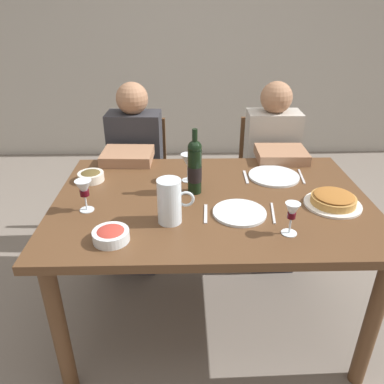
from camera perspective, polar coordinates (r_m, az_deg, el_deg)
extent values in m
plane|color=slate|center=(2.25, 2.58, -18.24)|extent=(8.00, 8.00, 0.00)
cube|color=#B2ADA3|center=(4.16, 0.51, 24.51)|extent=(8.00, 0.10, 2.80)
cube|color=brown|center=(1.80, 3.07, -1.52)|extent=(1.50, 1.00, 0.04)
cylinder|color=brown|center=(1.78, -19.57, -19.21)|extent=(0.07, 0.07, 0.72)
cylinder|color=brown|center=(1.88, 25.71, -17.68)|extent=(0.07, 0.07, 0.72)
cylinder|color=brown|center=(2.41, -14.06, -4.75)|extent=(0.07, 0.07, 0.72)
cylinder|color=brown|center=(2.48, 17.77, -4.26)|extent=(0.07, 0.07, 0.72)
cylinder|color=black|center=(1.80, 0.41, 3.15)|extent=(0.07, 0.07, 0.22)
sphere|color=black|center=(1.75, 0.42, 6.81)|extent=(0.07, 0.07, 0.07)
cylinder|color=black|center=(1.73, 0.43, 8.31)|extent=(0.03, 0.03, 0.08)
cylinder|color=black|center=(1.80, 0.41, 2.82)|extent=(0.07, 0.07, 0.08)
cylinder|color=silver|center=(1.56, -3.46, -1.43)|extent=(0.10, 0.10, 0.20)
cylinder|color=silver|center=(1.58, -3.43, -2.55)|extent=(0.09, 0.09, 0.12)
torus|color=silver|center=(1.55, -0.93, -1.08)|extent=(0.07, 0.01, 0.07)
cylinder|color=white|center=(1.84, 20.63, -1.75)|extent=(0.26, 0.26, 0.01)
cylinder|color=#C18E47|center=(1.83, 20.74, -1.14)|extent=(0.20, 0.20, 0.03)
ellipsoid|color=#9E6028|center=(1.82, 20.86, -0.49)|extent=(0.18, 0.18, 0.02)
cylinder|color=silver|center=(1.51, -12.25, -6.53)|extent=(0.14, 0.14, 0.04)
ellipsoid|color=#B2382D|center=(1.50, -12.30, -6.04)|extent=(0.12, 0.12, 0.03)
cylinder|color=silver|center=(2.02, -15.14, 2.26)|extent=(0.13, 0.13, 0.04)
ellipsoid|color=brown|center=(2.02, -15.20, 2.67)|extent=(0.11, 0.11, 0.03)
cylinder|color=silver|center=(1.75, -15.71, -2.62)|extent=(0.06, 0.06, 0.00)
cylinder|color=silver|center=(1.74, -15.86, -1.58)|extent=(0.01, 0.01, 0.07)
cone|color=silver|center=(1.70, -16.16, 0.53)|extent=(0.07, 0.07, 0.08)
cylinder|color=#470A14|center=(1.71, -16.07, -0.10)|extent=(0.04, 0.04, 0.03)
cylinder|color=silver|center=(1.96, -0.62, 1.80)|extent=(0.06, 0.06, 0.00)
cylinder|color=silver|center=(1.94, -0.63, 2.84)|extent=(0.01, 0.01, 0.07)
cone|color=silver|center=(1.92, -0.64, 4.80)|extent=(0.07, 0.07, 0.07)
cylinder|color=silver|center=(1.58, 14.56, -6.07)|extent=(0.06, 0.06, 0.00)
cylinder|color=silver|center=(1.56, 14.72, -4.98)|extent=(0.01, 0.01, 0.07)
cone|color=silver|center=(1.52, 15.01, -2.82)|extent=(0.06, 0.06, 0.07)
cylinder|color=#470A14|center=(1.53, 14.93, -3.45)|extent=(0.03, 0.03, 0.02)
cylinder|color=silver|center=(2.05, 12.37, 2.38)|extent=(0.27, 0.27, 0.01)
cylinder|color=silver|center=(1.67, 7.25, -3.14)|extent=(0.24, 0.24, 0.01)
cube|color=silver|center=(2.02, 8.21, 2.28)|extent=(0.02, 0.16, 0.00)
cube|color=silver|center=(2.09, 16.37, 2.30)|extent=(0.03, 0.18, 0.00)
cube|color=silver|center=(1.70, 12.25, -3.13)|extent=(0.04, 0.18, 0.00)
cube|color=silver|center=(1.66, 2.10, -3.33)|extent=(0.02, 0.16, 0.00)
cube|color=brown|center=(2.65, -8.09, 1.41)|extent=(0.42, 0.42, 0.02)
cube|color=brown|center=(2.74, -7.81, 7.07)|extent=(0.36, 0.05, 0.40)
cylinder|color=brown|center=(2.65, -11.94, -4.76)|extent=(0.04, 0.04, 0.45)
cylinder|color=brown|center=(2.60, -4.58, -4.93)|extent=(0.04, 0.04, 0.45)
cylinder|color=brown|center=(2.94, -10.58, -1.24)|extent=(0.04, 0.04, 0.45)
cylinder|color=brown|center=(2.89, -3.96, -1.32)|extent=(0.04, 0.04, 0.45)
cube|color=#2D2D33|center=(2.51, -8.57, 6.35)|extent=(0.35, 0.22, 0.50)
sphere|color=#9E7051|center=(2.41, -9.14, 13.91)|extent=(0.20, 0.20, 0.20)
cube|color=#33333D|center=(2.44, -8.85, -0.74)|extent=(0.32, 0.39, 0.14)
cube|color=#33333D|center=(2.46, -8.95, -7.95)|extent=(0.28, 0.13, 0.40)
cube|color=#9E7051|center=(2.23, -9.80, 5.44)|extent=(0.30, 0.25, 0.06)
cube|color=brown|center=(2.70, 11.27, 1.62)|extent=(0.41, 0.41, 0.02)
cube|color=brown|center=(2.78, 10.99, 7.18)|extent=(0.36, 0.04, 0.40)
cylinder|color=brown|center=(2.63, 7.82, -4.59)|extent=(0.04, 0.04, 0.45)
cylinder|color=brown|center=(2.70, 15.00, -4.47)|extent=(0.04, 0.04, 0.45)
cylinder|color=brown|center=(2.93, 7.00, -1.06)|extent=(0.04, 0.04, 0.45)
cylinder|color=brown|center=(2.99, 13.49, -1.04)|extent=(0.04, 0.04, 0.45)
cube|color=#B7B2A8|center=(2.56, 11.97, 6.47)|extent=(0.34, 0.21, 0.50)
sphere|color=#9E7051|center=(2.46, 12.75, 13.87)|extent=(0.20, 0.20, 0.20)
cube|color=#33333D|center=(2.49, 12.23, -0.47)|extent=(0.31, 0.39, 0.14)
cube|color=#33333D|center=(2.51, 12.28, -7.55)|extent=(0.27, 0.13, 0.40)
cube|color=#9E7051|center=(2.28, 13.45, 5.59)|extent=(0.29, 0.25, 0.06)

